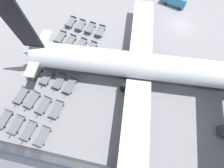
{
  "coord_description": "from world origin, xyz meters",
  "views": [
    {
      "loc": [
        28.14,
        -9.84,
        24.58
      ],
      "look_at": [
        17.88,
        -11.98,
        1.67
      ],
      "focal_mm": 24.0,
      "sensor_mm": 36.0,
      "label": 1
    }
  ],
  "objects_px": {
    "baggage_dolly_row_near_col_e": "(21,95)",
    "baggage_dolly_row_near_col_c": "(48,54)",
    "baggage_dolly_row_mid_a_col_c": "(60,58)",
    "baggage_dolly_row_mid_a_col_e": "(32,100)",
    "baggage_dolly_row_near_col_f": "(4,119)",
    "baggage_dolly_row_mid_a_col_f": "(17,125)",
    "service_van": "(175,0)",
    "baggage_dolly_row_far_col_d": "(70,86)",
    "baggage_dolly_row_mid_b_col_e": "(44,105)",
    "baggage_dolly_row_mid_a_col_a": "(80,26)",
    "baggage_dolly_row_mid_a_col_b": "(70,41)",
    "baggage_dolly_row_near_col_d": "(35,73)",
    "baggage_dolly_row_mid_b_col_b": "(81,45)",
    "baggage_dolly_row_mid_a_col_d": "(47,77)",
    "airplane": "(146,67)",
    "baggage_dolly_row_mid_b_col_a": "(90,28)",
    "baggage_dolly_row_far_col_c": "(82,66)",
    "baggage_dolly_row_far_col_b": "(91,48)",
    "baggage_dolly_row_far_col_f": "(43,136)",
    "baggage_dolly_row_far_col_a": "(100,31)",
    "baggage_dolly_row_mid_b_col_f": "(29,130)",
    "baggage_dolly_row_mid_b_col_c": "(71,62)",
    "baggage_dolly_row_near_col_a": "(71,22)",
    "baggage_dolly_row_far_col_e": "(57,110)",
    "baggage_dolly_row_mid_b_col_d": "(59,81)",
    "baggage_dolly_row_near_col_b": "(60,37)"
  },
  "relations": [
    {
      "from": "baggage_dolly_row_near_col_e",
      "to": "service_van",
      "type": "bearing_deg",
      "value": 139.38
    },
    {
      "from": "baggage_dolly_row_mid_a_col_b",
      "to": "baggage_dolly_row_far_col_e",
      "type": "bearing_deg",
      "value": 9.53
    },
    {
      "from": "baggage_dolly_row_mid_a_col_a",
      "to": "baggage_dolly_row_mid_b_col_f",
      "type": "bearing_deg",
      "value": -3.76
    },
    {
      "from": "baggage_dolly_row_near_col_f",
      "to": "baggage_dolly_row_mid_b_col_d",
      "type": "xyz_separation_m",
      "value": [
        -8.15,
        6.31,
        0.0
      ]
    },
    {
      "from": "baggage_dolly_row_near_col_e",
      "to": "baggage_dolly_row_far_col_a",
      "type": "bearing_deg",
      "value": 149.64
    },
    {
      "from": "airplane",
      "to": "baggage_dolly_row_mid_b_col_e",
      "type": "relative_size",
      "value": 11.37
    },
    {
      "from": "baggage_dolly_row_mid_b_col_b",
      "to": "baggage_dolly_row_far_col_c",
      "type": "relative_size",
      "value": 1.0
    },
    {
      "from": "baggage_dolly_row_near_col_c",
      "to": "baggage_dolly_row_far_col_f",
      "type": "distance_m",
      "value": 15.39
    },
    {
      "from": "baggage_dolly_row_mid_a_col_b",
      "to": "baggage_dolly_row_mid_a_col_e",
      "type": "bearing_deg",
      "value": -9.68
    },
    {
      "from": "baggage_dolly_row_near_col_d",
      "to": "baggage_dolly_row_mid_b_col_b",
      "type": "height_order",
      "value": "same"
    },
    {
      "from": "baggage_dolly_row_far_col_b",
      "to": "baggage_dolly_row_mid_a_col_b",
      "type": "bearing_deg",
      "value": -99.69
    },
    {
      "from": "baggage_dolly_row_near_col_b",
      "to": "baggage_dolly_row_mid_a_col_e",
      "type": "relative_size",
      "value": 1.0
    },
    {
      "from": "baggage_dolly_row_mid_a_col_b",
      "to": "baggage_dolly_row_mid_a_col_e",
      "type": "height_order",
      "value": "same"
    },
    {
      "from": "baggage_dolly_row_near_col_c",
      "to": "baggage_dolly_row_near_col_f",
      "type": "distance_m",
      "value": 13.58
    },
    {
      "from": "baggage_dolly_row_near_col_e",
      "to": "baggage_dolly_row_near_col_c",
      "type": "bearing_deg",
      "value": 172.33
    },
    {
      "from": "baggage_dolly_row_mid_a_col_e",
      "to": "baggage_dolly_row_mid_b_col_b",
      "type": "xyz_separation_m",
      "value": [
        -12.91,
        4.72,
        0.0
      ]
    },
    {
      "from": "baggage_dolly_row_far_col_b",
      "to": "baggage_dolly_row_far_col_d",
      "type": "bearing_deg",
      "value": -9.94
    },
    {
      "from": "baggage_dolly_row_far_col_b",
      "to": "baggage_dolly_row_mid_b_col_b",
      "type": "bearing_deg",
      "value": -100.29
    },
    {
      "from": "baggage_dolly_row_mid_a_col_e",
      "to": "baggage_dolly_row_near_col_f",
      "type": "bearing_deg",
      "value": -37.62
    },
    {
      "from": "baggage_dolly_row_mid_a_col_b",
      "to": "baggage_dolly_row_mid_a_col_f",
      "type": "distance_m",
      "value": 17.9
    },
    {
      "from": "baggage_dolly_row_near_col_a",
      "to": "baggage_dolly_row_far_col_b",
      "type": "bearing_deg",
      "value": 46.74
    },
    {
      "from": "baggage_dolly_row_near_col_c",
      "to": "baggage_dolly_row_mid_a_col_a",
      "type": "distance_m",
      "value": 9.31
    },
    {
      "from": "baggage_dolly_row_near_col_f",
      "to": "baggage_dolly_row_mid_a_col_d",
      "type": "relative_size",
      "value": 1.0
    },
    {
      "from": "baggage_dolly_row_mid_b_col_f",
      "to": "baggage_dolly_row_far_col_a",
      "type": "xyz_separation_m",
      "value": [
        -21.89,
        6.05,
        0.0
      ]
    },
    {
      "from": "airplane",
      "to": "baggage_dolly_row_mid_a_col_b",
      "type": "bearing_deg",
      "value": -107.95
    },
    {
      "from": "baggage_dolly_row_near_col_b",
      "to": "baggage_dolly_row_mid_b_col_b",
      "type": "height_order",
      "value": "same"
    },
    {
      "from": "baggage_dolly_row_mid_a_col_f",
      "to": "baggage_dolly_row_mid_a_col_a",
      "type": "bearing_deg",
      "value": 170.34
    },
    {
      "from": "service_van",
      "to": "baggage_dolly_row_far_col_d",
      "type": "height_order",
      "value": "service_van"
    },
    {
      "from": "baggage_dolly_row_mid_b_col_f",
      "to": "baggage_dolly_row_far_col_c",
      "type": "relative_size",
      "value": 1.0
    },
    {
      "from": "baggage_dolly_row_mid_b_col_d",
      "to": "baggage_dolly_row_far_col_a",
      "type": "bearing_deg",
      "value": 161.24
    },
    {
      "from": "service_van",
      "to": "baggage_dolly_row_mid_a_col_b",
      "type": "relative_size",
      "value": 1.48
    },
    {
      "from": "baggage_dolly_row_mid_b_col_a",
      "to": "baggage_dolly_row_near_col_c",
      "type": "bearing_deg",
      "value": -38.04
    },
    {
      "from": "baggage_dolly_row_far_col_a",
      "to": "baggage_dolly_row_near_col_c",
      "type": "bearing_deg",
      "value": -48.27
    },
    {
      "from": "baggage_dolly_row_mid_b_col_c",
      "to": "baggage_dolly_row_far_col_c",
      "type": "xyz_separation_m",
      "value": [
        0.4,
        2.29,
        0.0
      ]
    },
    {
      "from": "baggage_dolly_row_far_col_b",
      "to": "baggage_dolly_row_far_col_f",
      "type": "distance_m",
      "value": 17.88
    },
    {
      "from": "baggage_dolly_row_mid_b_col_b",
      "to": "baggage_dolly_row_far_col_a",
      "type": "bearing_deg",
      "value": 145.11
    },
    {
      "from": "baggage_dolly_row_near_col_f",
      "to": "baggage_dolly_row_far_col_e",
      "type": "bearing_deg",
      "value": 112.57
    },
    {
      "from": "baggage_dolly_row_mid_b_col_e",
      "to": "baggage_dolly_row_mid_a_col_a",
      "type": "bearing_deg",
      "value": 177.46
    },
    {
      "from": "baggage_dolly_row_mid_b_col_c",
      "to": "baggage_dolly_row_far_col_e",
      "type": "height_order",
      "value": "same"
    },
    {
      "from": "baggage_dolly_row_mid_a_col_c",
      "to": "baggage_dolly_row_mid_a_col_e",
      "type": "distance_m",
      "value": 9.2
    },
    {
      "from": "service_van",
      "to": "baggage_dolly_row_mid_b_col_f",
      "type": "relative_size",
      "value": 1.48
    },
    {
      "from": "baggage_dolly_row_mid_a_col_e",
      "to": "baggage_dolly_row_far_col_b",
      "type": "height_order",
      "value": "same"
    },
    {
      "from": "baggage_dolly_row_far_col_f",
      "to": "airplane",
      "type": "bearing_deg",
      "value": 134.37
    },
    {
      "from": "baggage_dolly_row_far_col_d",
      "to": "baggage_dolly_row_far_col_c",
      "type": "bearing_deg",
      "value": 167.97
    },
    {
      "from": "service_van",
      "to": "baggage_dolly_row_mid_b_col_c",
      "type": "height_order",
      "value": "service_van"
    },
    {
      "from": "baggage_dolly_row_mid_a_col_f",
      "to": "baggage_dolly_row_mid_b_col_e",
      "type": "distance_m",
      "value": 4.85
    },
    {
      "from": "service_van",
      "to": "baggage_dolly_row_far_col_d",
      "type": "xyz_separation_m",
      "value": [
        25.65,
        -17.32,
        -0.75
      ]
    },
    {
      "from": "service_van",
      "to": "baggage_dolly_row_mid_b_col_d",
      "type": "distance_m",
      "value": 31.85
    },
    {
      "from": "service_van",
      "to": "baggage_dolly_row_near_col_a",
      "type": "height_order",
      "value": "service_van"
    },
    {
      "from": "baggage_dolly_row_near_col_f",
      "to": "baggage_dolly_row_mid_a_col_f",
      "type": "relative_size",
      "value": 1.0
    }
  ]
}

